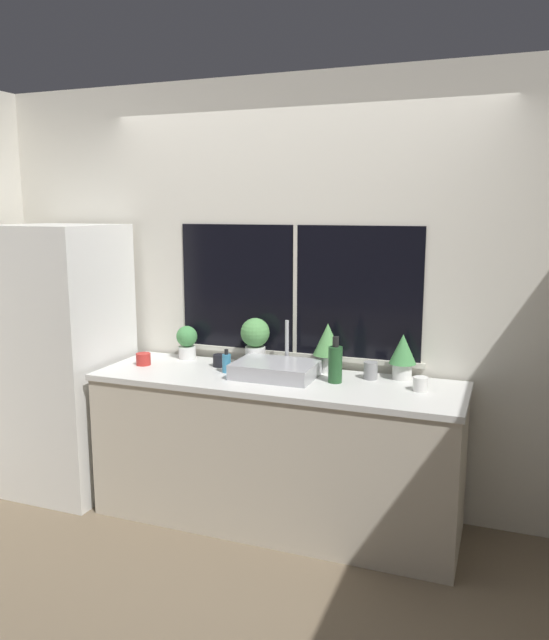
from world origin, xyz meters
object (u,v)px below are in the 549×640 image
mug_white (421,384)px  mug_black (220,361)px  mug_red (143,359)px  soap_bottle (227,363)px  potted_plant_far_left (187,341)px  bottle_tall (335,363)px  potted_plant_center_left (255,338)px  potted_plant_center_right (328,343)px  refrigerator (62,359)px  sink (276,369)px  potted_plant_far_right (403,354)px  mug_grey (371,371)px

mug_white → mug_black: (-1.27, 0.10, -0.00)m
mug_red → mug_white: size_ratio=1.12×
soap_bottle → potted_plant_far_left: bearing=149.8°
bottle_tall → mug_red: bottle_tall is taller
potted_plant_center_left → mug_red: 0.73m
bottle_tall → mug_black: size_ratio=3.17×
potted_plant_center_right → mug_red: (-1.15, -0.26, -0.14)m
bottle_tall → mug_white: (0.49, -0.00, -0.07)m
mug_black → soap_bottle: bearing=-48.3°
soap_bottle → mug_red: (-0.58, -0.02, -0.02)m
potted_plant_far_left → bottle_tall: 1.10m
refrigerator → sink: bearing=2.6°
potted_plant_center_right → potted_plant_center_left: bearing=180.0°
potted_plant_center_right → potted_plant_far_right: size_ratio=1.13×
potted_plant_center_left → potted_plant_center_right: potted_plant_center_left is taller
potted_plant_far_right → mug_red: potted_plant_far_right is taller
refrigerator → potted_plant_far_left: 0.85m
mug_red → mug_grey: mug_grey is taller
bottle_tall → mug_white: bearing=-0.2°
mug_grey → mug_black: bearing=-177.1°
soap_bottle → bottle_tall: size_ratio=0.54×
mug_red → mug_grey: size_ratio=0.91×
sink → potted_plant_far_right: bearing=17.3°
sink → bottle_tall: sink is taller
mug_white → mug_black: bearing=175.7°
sink → mug_grey: bearing=15.8°
refrigerator → bottle_tall: size_ratio=6.66×
potted_plant_center_right → refrigerator: bearing=-170.6°
soap_bottle → mug_grey: (0.86, 0.16, -0.01)m
bottle_tall → mug_grey: bearing=39.1°
potted_plant_far_left → bottle_tall: size_ratio=0.82×
refrigerator → potted_plant_center_left: refrigerator is taller
mug_white → mug_black: mug_white is taller
refrigerator → soap_bottle: refrigerator is taller
potted_plant_far_left → mug_white: potted_plant_far_left is taller
sink → potted_plant_far_left: size_ratio=2.17×
refrigerator → potted_plant_far_right: 2.24m
mug_red → potted_plant_center_right: bearing=12.6°
refrigerator → sink: (1.51, 0.07, 0.06)m
potted_plant_center_right → potted_plant_far_left: bearing=180.0°
potted_plant_far_right → sink: bearing=-162.7°
soap_bottle → bottle_tall: 0.68m
refrigerator → bottle_tall: refrigerator is taller
potted_plant_center_right → bottle_tall: bearing=-63.2°
potted_plant_far_right → soap_bottle: potted_plant_far_right is taller
refrigerator → mug_grey: refrigerator is taller
potted_plant_center_right → bottle_tall: 0.25m
potted_plant_center_left → bottle_tall: size_ratio=1.13×
soap_bottle → mug_white: (1.17, 0.02, -0.02)m
potted_plant_far_left → potted_plant_far_right: bearing=0.0°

